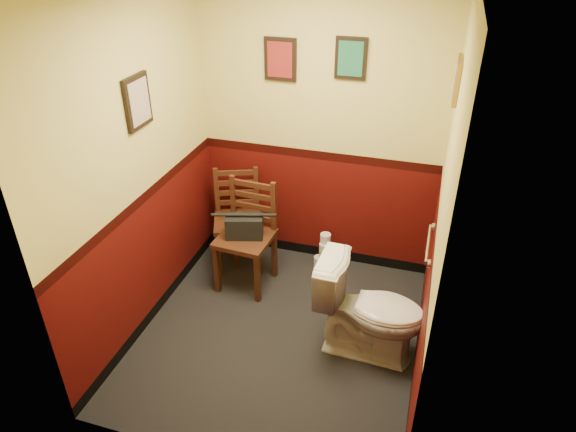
# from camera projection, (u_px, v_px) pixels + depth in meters

# --- Properties ---
(floor) EXTENTS (2.20, 2.40, 0.00)m
(floor) POSITION_uv_depth(u_px,v_px,m) (279.00, 334.00, 4.26)
(floor) COLOR black
(floor) RESTS_ON ground
(wall_back) EXTENTS (2.20, 0.00, 2.70)m
(wall_back) POSITION_uv_depth(u_px,v_px,m) (319.00, 130.00, 4.56)
(wall_back) COLOR #470B09
(wall_back) RESTS_ON ground
(wall_front) EXTENTS (2.20, 0.00, 2.70)m
(wall_front) POSITION_uv_depth(u_px,v_px,m) (205.00, 297.00, 2.58)
(wall_front) COLOR #470B09
(wall_front) RESTS_ON ground
(wall_left) EXTENTS (0.00, 2.40, 2.70)m
(wall_left) POSITION_uv_depth(u_px,v_px,m) (138.00, 170.00, 3.85)
(wall_left) COLOR #470B09
(wall_left) RESTS_ON ground
(wall_right) EXTENTS (0.00, 2.40, 2.70)m
(wall_right) POSITION_uv_depth(u_px,v_px,m) (440.00, 213.00, 3.30)
(wall_right) COLOR #470B09
(wall_right) RESTS_ON ground
(grab_bar) EXTENTS (0.05, 0.56, 0.06)m
(grab_bar) POSITION_uv_depth(u_px,v_px,m) (429.00, 244.00, 3.71)
(grab_bar) COLOR silver
(grab_bar) RESTS_ON wall_right
(framed_print_back_a) EXTENTS (0.28, 0.04, 0.36)m
(framed_print_back_a) POSITION_uv_depth(u_px,v_px,m) (280.00, 59.00, 4.32)
(framed_print_back_a) COLOR black
(framed_print_back_a) RESTS_ON wall_back
(framed_print_back_b) EXTENTS (0.26, 0.04, 0.34)m
(framed_print_back_b) POSITION_uv_depth(u_px,v_px,m) (351.00, 58.00, 4.15)
(framed_print_back_b) COLOR black
(framed_print_back_b) RESTS_ON wall_back
(framed_print_left) EXTENTS (0.04, 0.30, 0.38)m
(framed_print_left) POSITION_uv_depth(u_px,v_px,m) (138.00, 102.00, 3.67)
(framed_print_left) COLOR black
(framed_print_left) RESTS_ON wall_left
(framed_print_right) EXTENTS (0.04, 0.34, 0.28)m
(framed_print_right) POSITION_uv_depth(u_px,v_px,m) (457.00, 80.00, 3.44)
(framed_print_right) COLOR olive
(framed_print_right) RESTS_ON wall_right
(toilet) EXTENTS (0.85, 0.50, 0.82)m
(toilet) POSITION_uv_depth(u_px,v_px,m) (370.00, 311.00, 3.90)
(toilet) COLOR white
(toilet) RESTS_ON floor
(toilet_brush) EXTENTS (0.13, 0.13, 0.47)m
(toilet_brush) POSITION_uv_depth(u_px,v_px,m) (389.00, 351.00, 3.99)
(toilet_brush) COLOR silver
(toilet_brush) RESTS_ON floor
(chair_left) EXTENTS (0.58, 0.58, 0.95)m
(chair_left) POSITION_uv_depth(u_px,v_px,m) (238.00, 219.00, 4.93)
(chair_left) COLOR #502818
(chair_left) RESTS_ON floor
(chair_right) EXTENTS (0.50, 0.50, 1.00)m
(chair_right) POSITION_uv_depth(u_px,v_px,m) (247.00, 236.00, 4.63)
(chair_right) COLOR #502818
(chair_right) RESTS_ON floor
(handbag) EXTENTS (0.36, 0.25, 0.24)m
(handbag) POSITION_uv_depth(u_px,v_px,m) (244.00, 227.00, 4.53)
(handbag) COLOR black
(handbag) RESTS_ON chair_right
(tp_stack) EXTENTS (0.21, 0.13, 0.37)m
(tp_stack) POSITION_uv_depth(u_px,v_px,m) (325.00, 253.00, 5.00)
(tp_stack) COLOR silver
(tp_stack) RESTS_ON floor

